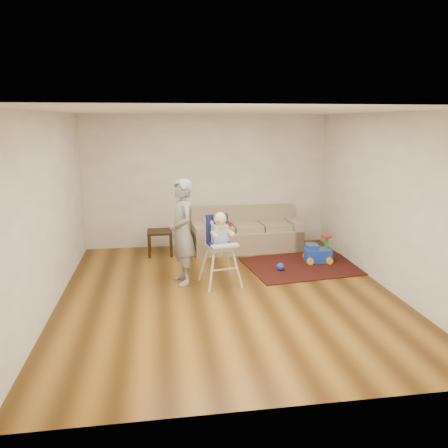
{
  "coord_description": "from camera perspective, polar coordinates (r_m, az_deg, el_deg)",
  "views": [
    {
      "loc": [
        -0.98,
        -6.15,
        2.58
      ],
      "look_at": [
        0.0,
        0.4,
        1.0
      ],
      "focal_mm": 35.0,
      "sensor_mm": 36.0,
      "label": 1
    }
  ],
  "objects": [
    {
      "name": "side_table",
      "position": [
        8.65,
        -8.34,
        -2.41
      ],
      "size": [
        0.48,
        0.48,
        0.48
      ],
      "primitive_type": null,
      "color": "black",
      "rests_on": "ground"
    },
    {
      "name": "sofa",
      "position": [
        8.89,
        2.92,
        -0.66
      ],
      "size": [
        2.22,
        1.0,
        0.84
      ],
      "rotation": [
        0.0,
        0.0,
        0.05
      ],
      "color": "gray",
      "rests_on": "ground"
    },
    {
      "name": "area_rug",
      "position": [
        8.08,
        10.3,
        -5.35
      ],
      "size": [
        2.18,
        1.75,
        0.02
      ],
      "primitive_type": "cube",
      "rotation": [
        0.0,
        0.0,
        0.13
      ],
      "color": "black",
      "rests_on": "ground"
    },
    {
      "name": "adult",
      "position": [
        6.96,
        -5.51,
        -1.07
      ],
      "size": [
        0.55,
        0.7,
        1.69
      ],
      "primitive_type": "imported",
      "rotation": [
        0.0,
        0.0,
        -1.32
      ],
      "color": "gray",
      "rests_on": "ground"
    },
    {
      "name": "ride_on_toy",
      "position": [
        8.25,
        12.18,
        -3.13
      ],
      "size": [
        0.49,
        0.37,
        0.51
      ],
      "primitive_type": null,
      "rotation": [
        0.0,
        0.0,
        -0.08
      ],
      "color": "blue",
      "rests_on": "area_rug"
    },
    {
      "name": "toy_ball",
      "position": [
        7.73,
        7.38,
        -5.54
      ],
      "size": [
        0.13,
        0.13,
        0.13
      ],
      "primitive_type": "sphere",
      "color": "blue",
      "rests_on": "area_rug"
    },
    {
      "name": "high_chair",
      "position": [
        6.93,
        -0.52,
        -3.4
      ],
      "size": [
        0.65,
        0.65,
        1.19
      ],
      "rotation": [
        0.0,
        0.0,
        0.19
      ],
      "color": "silver",
      "rests_on": "ground"
    },
    {
      "name": "ground",
      "position": [
        6.74,
        0.51,
        -9.09
      ],
      "size": [
        5.5,
        5.5,
        0.0
      ],
      "primitive_type": "plane",
      "color": "#43280A",
      "rests_on": "ground"
    },
    {
      "name": "room_envelope",
      "position": [
        6.78,
        -0.16,
        7.46
      ],
      "size": [
        5.04,
        5.52,
        2.72
      ],
      "color": "beige",
      "rests_on": "ground"
    }
  ]
}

